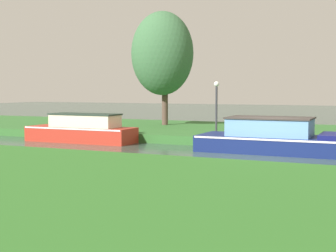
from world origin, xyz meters
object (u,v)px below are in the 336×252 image
red_narrowboat (82,130)px  willow_tree_left (162,54)px  lamp_post (216,100)px  mooring_post_far (252,130)px  navy_barge (273,138)px

red_narrowboat → willow_tree_left: bearing=79.4°
lamp_post → mooring_post_far: bearing=-25.8°
navy_barge → mooring_post_far: navy_barge is taller
navy_barge → mooring_post_far: size_ratio=7.90×
willow_tree_left → mooring_post_far: willow_tree_left is taller
willow_tree_left → lamp_post: 6.91m
navy_barge → lamp_post: 4.02m
navy_barge → willow_tree_left: (-7.84, 6.46, 3.99)m
red_narrowboat → lamp_post: lamp_post is taller
navy_barge → lamp_post: size_ratio=2.37×
red_narrowboat → lamp_post: size_ratio=2.18×
navy_barge → red_narrowboat: 9.05m
navy_barge → red_narrowboat: size_ratio=1.09×
navy_barge → mooring_post_far: (-1.16, 1.21, 0.21)m
red_narrowboat → lamp_post: 6.50m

